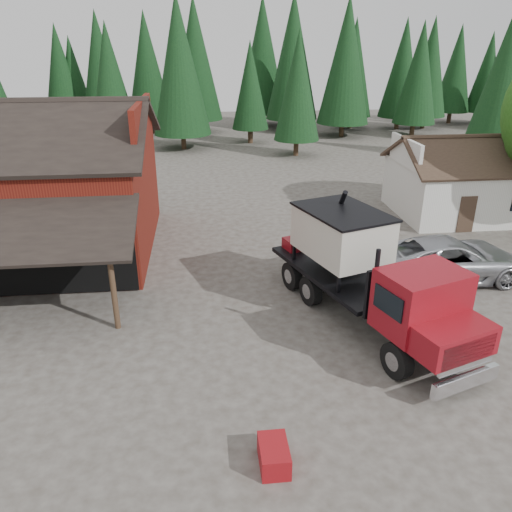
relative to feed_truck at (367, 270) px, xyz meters
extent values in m
plane|color=#423C34|center=(-3.30, -1.69, -2.03)|extent=(120.00, 120.00, 0.00)
cube|color=maroon|center=(-14.30, 8.31, 0.47)|extent=(12.00, 10.00, 5.00)
cube|color=black|center=(-14.30, 10.81, 3.97)|extent=(12.80, 5.53, 2.35)
cube|color=maroon|center=(-8.30, 8.31, 3.97)|extent=(0.25, 7.00, 2.00)
cylinder|color=#382619|center=(-8.90, 0.41, -0.63)|extent=(0.20, 0.20, 2.80)
cube|color=silver|center=(9.70, 11.31, -0.53)|extent=(8.00, 6.00, 3.00)
cube|color=#38281E|center=(9.70, 9.81, 1.72)|extent=(8.60, 3.42, 1.80)
cube|color=#38281E|center=(9.70, 12.81, 1.72)|extent=(8.60, 3.42, 1.80)
cube|color=silver|center=(5.70, 11.31, 1.72)|extent=(0.20, 4.20, 1.50)
cube|color=#38281E|center=(8.20, 8.29, -1.03)|extent=(0.90, 0.06, 2.00)
cylinder|color=#382619|center=(2.70, 28.31, -1.23)|extent=(0.44, 0.44, 1.60)
cone|color=black|center=(2.70, 28.31, 3.87)|extent=(3.96, 3.96, 9.00)
cylinder|color=#382619|center=(18.70, 24.31, -1.23)|extent=(0.44, 0.44, 1.60)
cone|color=black|center=(18.70, 24.31, 4.87)|extent=(4.84, 4.84, 11.00)
cylinder|color=#382619|center=(-7.30, 32.31, -1.23)|extent=(0.44, 0.44, 1.60)
cone|color=black|center=(-7.30, 32.31, 5.37)|extent=(5.28, 5.28, 12.00)
cylinder|color=black|center=(-0.01, -3.38, -1.45)|extent=(0.73, 1.22, 1.16)
cylinder|color=black|center=(2.08, -2.66, -1.45)|extent=(0.73, 1.22, 1.16)
cylinder|color=black|center=(-1.66, 1.40, -1.45)|extent=(0.73, 1.22, 1.16)
cylinder|color=black|center=(0.43, 2.12, -1.45)|extent=(0.73, 1.22, 1.16)
cylinder|color=black|center=(-2.15, 2.79, -1.45)|extent=(0.73, 1.22, 1.16)
cylinder|color=black|center=(-0.06, 3.52, -1.45)|extent=(0.73, 1.22, 1.16)
cube|color=black|center=(-0.07, 0.17, -1.03)|extent=(4.06, 8.94, 0.42)
cube|color=silver|center=(1.57, -4.56, -1.45)|extent=(2.35, 0.97, 0.47)
cube|color=silver|center=(1.54, -4.46, -0.61)|extent=(1.93, 0.76, 0.95)
cube|color=maroon|center=(1.33, -3.86, -0.45)|extent=(2.69, 2.07, 0.90)
cube|color=maroon|center=(0.88, -2.57, 0.13)|extent=(2.98, 2.52, 1.95)
cube|color=black|center=(1.16, -3.37, 0.44)|extent=(2.12, 0.80, 0.95)
cylinder|color=black|center=(-0.42, -2.02, 0.71)|extent=(0.19, 0.19, 1.90)
cube|color=black|center=(0.54, -1.57, 0.07)|extent=(2.48, 0.96, 1.69)
cube|color=black|center=(-0.55, 1.56, -0.75)|extent=(4.54, 6.65, 0.17)
cube|color=beige|center=(-0.55, 1.56, 0.81)|extent=(3.43, 4.08, 1.69)
cone|color=beige|center=(-0.55, 1.56, -0.24)|extent=(2.95, 2.95, 0.74)
cube|color=black|center=(-0.55, 1.56, 1.68)|extent=(3.56, 4.21, 0.08)
cylinder|color=black|center=(-0.44, 3.16, 0.71)|extent=(0.36, 2.34, 3.22)
cube|color=maroon|center=(-1.97, 3.75, -0.45)|extent=(0.87, 1.00, 0.47)
cylinder|color=silver|center=(1.80, -1.53, -1.14)|extent=(0.90, 1.19, 0.59)
imported|color=#B5B7BD|center=(4.70, 3.01, -1.13)|extent=(6.60, 3.19, 1.81)
cube|color=maroon|center=(-4.21, -6.44, -1.73)|extent=(0.70, 1.10, 0.60)
camera|label=1|loc=(-5.63, -15.46, 7.50)|focal=35.00mm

